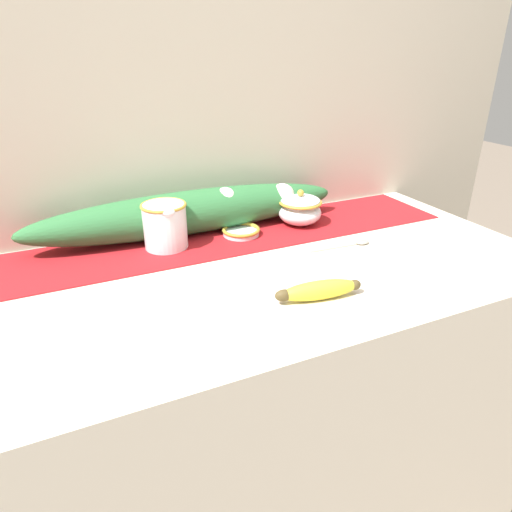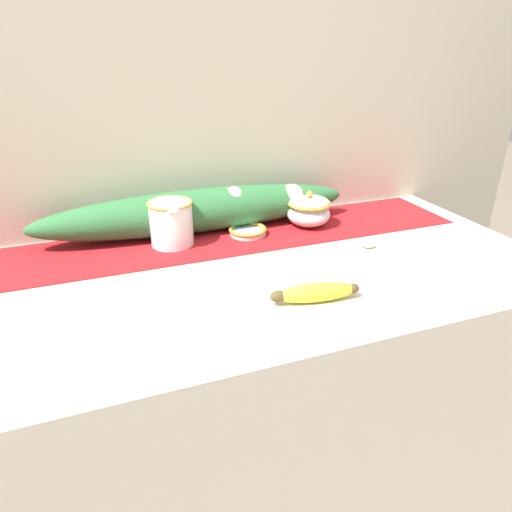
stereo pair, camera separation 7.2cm
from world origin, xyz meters
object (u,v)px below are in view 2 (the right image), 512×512
cream_pitcher (171,222)px  spoon (365,246)px  sugar_bowl (309,210)px  small_dish (248,231)px  banana (315,292)px

cream_pitcher → spoon: cream_pitcher is taller
sugar_bowl → small_dish: size_ratio=1.19×
sugar_bowl → spoon: size_ratio=0.73×
small_dish → banana: bearing=-88.5°
banana → small_dish: bearing=91.5°
cream_pitcher → small_dish: size_ratio=1.30×
small_dish → spoon: (0.26, -0.19, -0.01)m
small_dish → spoon: bearing=-36.2°
banana → spoon: (0.25, 0.20, -0.02)m
banana → spoon: bearing=38.8°
cream_pitcher → banana: size_ratio=0.71×
sugar_bowl → spoon: 0.21m
small_dish → spoon: small_dish is taller
cream_pitcher → spoon: bearing=-22.8°
small_dish → banana: banana is taller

